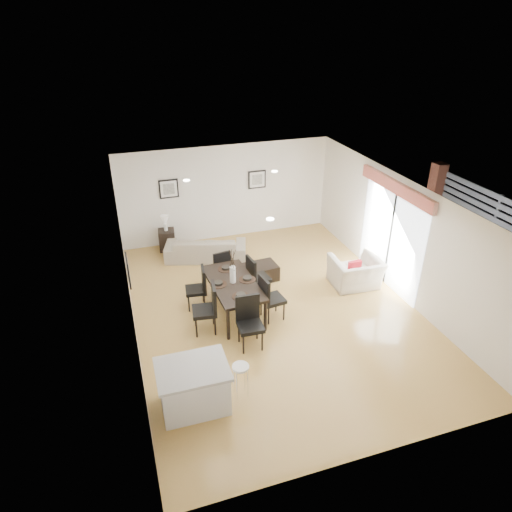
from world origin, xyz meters
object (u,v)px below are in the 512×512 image
object	(u,v)px
dining_chair_wnear	(209,306)
dining_chair_foot	(221,266)
coffee_table	(257,273)
bar_stool	(241,370)
sofa	(206,248)
dining_chair_enear	(269,296)
dining_chair_head	(249,319)
armchair	(355,272)
dining_table	(233,285)
dining_chair_wfar	(199,286)
side_table	(167,240)
dining_chair_efar	(255,275)
kitchen_island	(194,387)

from	to	relation	value
dining_chair_wnear	dining_chair_foot	distance (m)	1.75
coffee_table	bar_stool	distance (m)	3.86
dining_chair_wnear	sofa	bearing A→B (deg)	176.53
sofa	dining_chair_enear	distance (m)	3.19
dining_chair_head	coffee_table	distance (m)	2.49
armchair	dining_table	world-z (taller)	dining_table
coffee_table	armchair	bearing A→B (deg)	-29.11
dining_chair_wfar	bar_stool	size ratio (longest dim) A/B	1.53
dining_table	dining_chair_enear	world-z (taller)	dining_chair_enear
side_table	armchair	bearing A→B (deg)	-39.66
dining_chair_enear	dining_chair_head	xyz separation A→B (m)	(-0.64, -0.66, 0.02)
dining_chair_wnear	dining_chair_head	size ratio (longest dim) A/B	1.01
armchair	dining_chair_wfar	world-z (taller)	dining_chair_wfar
dining_chair_efar	coffee_table	world-z (taller)	dining_chair_efar
dining_chair_wfar	coffee_table	world-z (taller)	dining_chair_wfar
bar_stool	dining_chair_wnear	bearing A→B (deg)	92.97
dining_chair_foot	sofa	bearing A→B (deg)	-96.98
side_table	kitchen_island	xyz separation A→B (m)	(-0.42, -5.89, 0.12)
dining_chair_efar	kitchen_island	size ratio (longest dim) A/B	0.87
dining_chair_enear	side_table	world-z (taller)	dining_chair_enear
dining_chair_head	side_table	distance (m)	4.72
dining_chair_enear	dining_chair_efar	xyz separation A→B (m)	(0.00, 0.92, -0.01)
armchair	dining_table	bearing A→B (deg)	5.90
kitchen_island	dining_chair_enear	bearing A→B (deg)	44.99
sofa	dining_chair_foot	distance (m)	1.51
side_table	bar_stool	xyz separation A→B (m)	(0.39, -5.89, 0.25)
dining_chair_enear	dining_chair_head	size ratio (longest dim) A/B	0.97
armchair	dining_chair_efar	distance (m)	2.44
kitchen_island	bar_stool	world-z (taller)	kitchen_island
dining_table	dining_chair_wfar	xyz separation A→B (m)	(-0.65, 0.45, -0.15)
sofa	dining_chair_wnear	distance (m)	3.18
sofa	kitchen_island	distance (m)	5.22
dining_table	bar_stool	xyz separation A→B (m)	(-0.54, -2.41, -0.15)
dining_chair_wnear	dining_chair_head	xyz separation A→B (m)	(0.65, -0.66, -0.01)
dining_chair_wnear	bar_stool	world-z (taller)	dining_chair_wnear
coffee_table	kitchen_island	bearing A→B (deg)	-127.03
dining_chair_wnear	dining_chair_efar	distance (m)	1.59
dining_table	dining_chair_wfar	distance (m)	0.81
dining_chair_enear	dining_chair_foot	distance (m)	1.74
coffee_table	kitchen_island	world-z (taller)	kitchen_island
dining_table	coffee_table	bearing A→B (deg)	48.14
dining_chair_enear	coffee_table	world-z (taller)	dining_chair_enear
sofa	bar_stool	xyz separation A→B (m)	(-0.51, -5.05, 0.23)
dining_chair_wnear	dining_chair_wfar	xyz separation A→B (m)	(-0.01, 0.92, -0.06)
dining_chair_foot	coffee_table	world-z (taller)	dining_chair_foot
side_table	dining_chair_efar	bearing A→B (deg)	-62.44
kitchen_island	dining_chair_foot	bearing A→B (deg)	69.89
kitchen_island	side_table	bearing A→B (deg)	86.80
dining_chair_head	bar_stool	xyz separation A→B (m)	(-0.55, -1.27, -0.05)
side_table	dining_chair_enear	bearing A→B (deg)	-68.20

